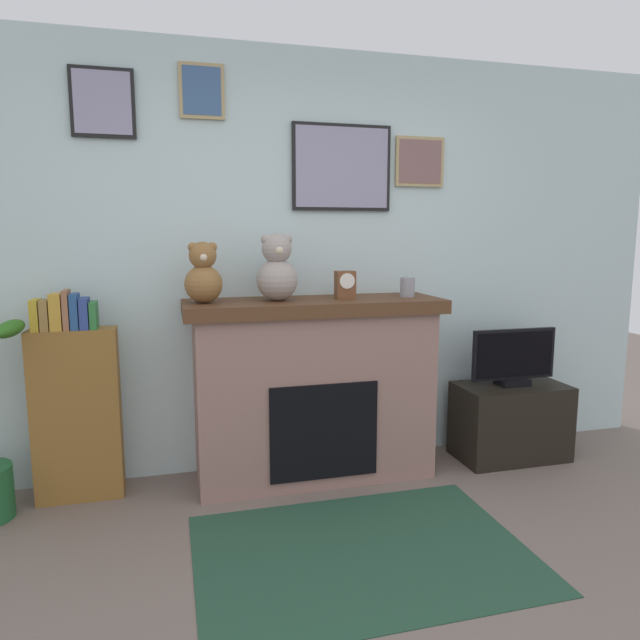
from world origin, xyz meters
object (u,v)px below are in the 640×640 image
at_px(fireplace, 314,388).
at_px(bookshelf, 76,406).
at_px(mantel_clock, 345,285).
at_px(teddy_bear_brown, 203,276).
at_px(teddy_bear_cream, 277,271).
at_px(candle_jar, 407,287).
at_px(tv_stand, 510,421).
at_px(television, 514,358).

relative_size(fireplace, bookshelf, 1.29).
bearing_deg(mantel_clock, teddy_bear_brown, 179.94).
xyz_separation_m(mantel_clock, teddy_bear_cream, (-0.41, 0.00, 0.09)).
height_order(candle_jar, teddy_bear_brown, teddy_bear_brown).
height_order(candle_jar, mantel_clock, mantel_clock).
distance_m(tv_stand, television, 0.43).
bearing_deg(teddy_bear_cream, fireplace, 4.64).
relative_size(tv_stand, teddy_bear_brown, 2.09).
height_order(bookshelf, candle_jar, candle_jar).
relative_size(bookshelf, television, 2.01).
xyz_separation_m(tv_stand, teddy_bear_cream, (-1.56, 0.04, 1.03)).
bearing_deg(television, teddy_bear_brown, 178.75).
distance_m(tv_stand, teddy_bear_brown, 2.22).
relative_size(tv_stand, candle_jar, 5.95).
xyz_separation_m(bookshelf, teddy_bear_cream, (1.13, -0.06, 0.74)).
relative_size(bookshelf, candle_jar, 9.85).
relative_size(mantel_clock, teddy_bear_cream, 0.43).
bearing_deg(mantel_clock, teddy_bear_cream, 179.88).
xyz_separation_m(candle_jar, teddy_bear_brown, (-1.24, -0.00, 0.09)).
distance_m(candle_jar, teddy_bear_brown, 1.24).
bearing_deg(bookshelf, teddy_bear_brown, -4.66).
bearing_deg(candle_jar, television, -3.35).
distance_m(candle_jar, teddy_bear_cream, 0.82).
height_order(tv_stand, television, television).
xyz_separation_m(bookshelf, tv_stand, (2.70, -0.10, -0.29)).
xyz_separation_m(tv_stand, television, (0.00, -0.00, 0.43)).
bearing_deg(candle_jar, tv_stand, -3.24).
relative_size(candle_jar, teddy_bear_brown, 0.35).
xyz_separation_m(tv_stand, candle_jar, (-0.74, 0.04, 0.91)).
distance_m(bookshelf, teddy_bear_cream, 1.35).
distance_m(fireplace, tv_stand, 1.37).
xyz_separation_m(tv_stand, mantel_clock, (-1.15, 0.04, 0.94)).
relative_size(television, candle_jar, 4.90).
bearing_deg(television, mantel_clock, 177.89).
xyz_separation_m(fireplace, mantel_clock, (0.19, -0.02, 0.63)).
bearing_deg(fireplace, bookshelf, 178.31).
xyz_separation_m(fireplace, teddy_bear_cream, (-0.22, -0.02, 0.72)).
distance_m(bookshelf, mantel_clock, 1.68).
bearing_deg(television, bookshelf, 177.85).
relative_size(television, teddy_bear_cream, 1.52).
bearing_deg(television, tv_stand, 90.00).
height_order(fireplace, bookshelf, bookshelf).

